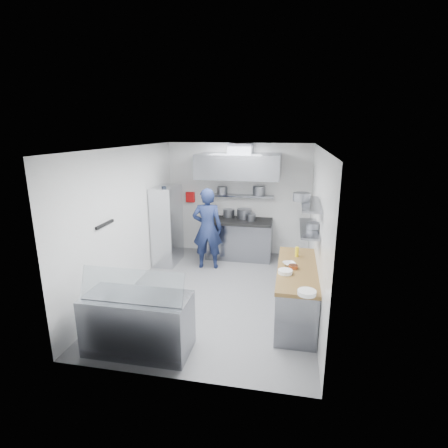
% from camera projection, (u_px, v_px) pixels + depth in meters
% --- Properties ---
extents(floor, '(5.00, 5.00, 0.00)m').
position_uv_depth(floor, '(218.00, 293.00, 6.87)').
color(floor, slate).
rests_on(floor, ground).
extents(ceiling, '(5.00, 5.00, 0.00)m').
position_uv_depth(ceiling, '(217.00, 148.00, 6.13)').
color(ceiling, silver).
rests_on(ceiling, wall_back).
extents(wall_back, '(3.60, 2.80, 0.02)m').
position_uv_depth(wall_back, '(238.00, 199.00, 8.87)').
color(wall_back, white).
rests_on(wall_back, floor).
extents(wall_front, '(3.60, 2.80, 0.02)m').
position_uv_depth(wall_front, '(174.00, 279.00, 4.13)').
color(wall_front, white).
rests_on(wall_front, floor).
extents(wall_left, '(2.80, 5.00, 0.02)m').
position_uv_depth(wall_left, '(128.00, 220.00, 6.84)').
color(wall_left, white).
rests_on(wall_left, floor).
extents(wall_right, '(2.80, 5.00, 0.02)m').
position_uv_depth(wall_right, '(317.00, 230.00, 6.17)').
color(wall_right, white).
rests_on(wall_right, floor).
extents(gas_range, '(1.60, 0.80, 0.90)m').
position_uv_depth(gas_range, '(239.00, 240.00, 8.72)').
color(gas_range, gray).
rests_on(gas_range, floor).
extents(cooktop, '(1.57, 0.78, 0.06)m').
position_uv_depth(cooktop, '(240.00, 221.00, 8.59)').
color(cooktop, black).
rests_on(cooktop, gas_range).
extents(stock_pot_left, '(0.29, 0.29, 0.20)m').
position_uv_depth(stock_pot_left, '(229.00, 213.00, 8.85)').
color(stock_pot_left, slate).
rests_on(stock_pot_left, cooktop).
extents(stock_pot_mid, '(0.36, 0.36, 0.24)m').
position_uv_depth(stock_pot_mid, '(244.00, 214.00, 8.71)').
color(stock_pot_mid, slate).
rests_on(stock_pot_mid, cooktop).
extents(stock_pot_right, '(0.23, 0.23, 0.16)m').
position_uv_depth(stock_pot_right, '(251.00, 217.00, 8.52)').
color(stock_pot_right, slate).
rests_on(stock_pot_right, cooktop).
extents(over_range_shelf, '(1.60, 0.30, 0.04)m').
position_uv_depth(over_range_shelf, '(241.00, 196.00, 8.67)').
color(over_range_shelf, gray).
rests_on(over_range_shelf, wall_back).
extents(shelf_pot_a, '(0.26, 0.26, 0.18)m').
position_uv_depth(shelf_pot_a, '(222.00, 190.00, 8.79)').
color(shelf_pot_a, slate).
rests_on(shelf_pot_a, over_range_shelf).
extents(shelf_pot_b, '(0.31, 0.31, 0.22)m').
position_uv_depth(shelf_pot_b, '(259.00, 191.00, 8.63)').
color(shelf_pot_b, slate).
rests_on(shelf_pot_b, over_range_shelf).
extents(extractor_hood, '(1.90, 1.15, 0.55)m').
position_uv_depth(extractor_hood, '(239.00, 166.00, 8.07)').
color(extractor_hood, gray).
rests_on(extractor_hood, wall_back).
extents(hood_duct, '(0.55, 0.55, 0.24)m').
position_uv_depth(hood_duct, '(241.00, 149.00, 8.18)').
color(hood_duct, slate).
rests_on(hood_duct, extractor_hood).
extents(red_firebox, '(0.22, 0.10, 0.26)m').
position_uv_depth(red_firebox, '(190.00, 197.00, 9.04)').
color(red_firebox, red).
rests_on(red_firebox, wall_back).
extents(chef, '(0.73, 0.53, 1.87)m').
position_uv_depth(chef, '(207.00, 229.00, 7.93)').
color(chef, '#172145').
rests_on(chef, floor).
extents(wire_rack, '(0.50, 0.90, 1.85)m').
position_uv_depth(wire_rack, '(167.00, 225.00, 8.24)').
color(wire_rack, silver).
rests_on(wire_rack, floor).
extents(rack_bin_a, '(0.16, 0.20, 0.18)m').
position_uv_depth(rack_bin_a, '(163.00, 234.00, 8.00)').
color(rack_bin_a, white).
rests_on(rack_bin_a, wire_rack).
extents(rack_bin_b, '(0.15, 0.20, 0.18)m').
position_uv_depth(rack_bin_b, '(166.00, 210.00, 8.12)').
color(rack_bin_b, yellow).
rests_on(rack_bin_b, wire_rack).
extents(rack_jar, '(0.10, 0.10, 0.18)m').
position_uv_depth(rack_jar, '(164.00, 190.00, 7.79)').
color(rack_jar, black).
rests_on(rack_jar, wire_rack).
extents(knife_strip, '(0.04, 0.55, 0.05)m').
position_uv_depth(knife_strip, '(105.00, 224.00, 5.94)').
color(knife_strip, black).
rests_on(knife_strip, wall_left).
extents(prep_counter_base, '(0.62, 2.00, 0.84)m').
position_uv_depth(prep_counter_base, '(296.00, 294.00, 5.91)').
color(prep_counter_base, gray).
rests_on(prep_counter_base, floor).
extents(prep_counter_top, '(0.65, 2.04, 0.06)m').
position_uv_depth(prep_counter_top, '(297.00, 269.00, 5.80)').
color(prep_counter_top, brown).
rests_on(prep_counter_top, prep_counter_base).
extents(plate_stack_a, '(0.26, 0.26, 0.06)m').
position_uv_depth(plate_stack_a, '(307.00, 293.00, 4.83)').
color(plate_stack_a, white).
rests_on(plate_stack_a, prep_counter_top).
extents(plate_stack_b, '(0.23, 0.23, 0.06)m').
position_uv_depth(plate_stack_b, '(285.00, 272.00, 5.54)').
color(plate_stack_b, white).
rests_on(plate_stack_b, prep_counter_top).
extents(copper_pan, '(0.15, 0.15, 0.06)m').
position_uv_depth(copper_pan, '(293.00, 267.00, 5.74)').
color(copper_pan, '#BA5B34').
rests_on(copper_pan, prep_counter_top).
extents(squeeze_bottle, '(0.06, 0.06, 0.18)m').
position_uv_depth(squeeze_bottle, '(297.00, 252.00, 6.26)').
color(squeeze_bottle, yellow).
rests_on(squeeze_bottle, prep_counter_top).
extents(mixing_bowl, '(0.27, 0.27, 0.05)m').
position_uv_depth(mixing_bowl, '(289.00, 264.00, 5.87)').
color(mixing_bowl, white).
rests_on(mixing_bowl, prep_counter_top).
extents(wall_shelf_lower, '(0.30, 1.30, 0.04)m').
position_uv_depth(wall_shelf_lower, '(309.00, 228.00, 5.88)').
color(wall_shelf_lower, gray).
rests_on(wall_shelf_lower, wall_right).
extents(wall_shelf_upper, '(0.30, 1.30, 0.04)m').
position_uv_depth(wall_shelf_upper, '(311.00, 204.00, 5.77)').
color(wall_shelf_upper, gray).
rests_on(wall_shelf_upper, wall_right).
extents(shelf_pot_c, '(0.22, 0.22, 0.10)m').
position_uv_depth(shelf_pot_c, '(314.00, 226.00, 5.78)').
color(shelf_pot_c, slate).
rests_on(shelf_pot_c, wall_shelf_lower).
extents(shelf_pot_d, '(0.29, 0.29, 0.14)m').
position_uv_depth(shelf_pot_d, '(302.00, 197.00, 5.89)').
color(shelf_pot_d, slate).
rests_on(shelf_pot_d, wall_shelf_upper).
extents(display_case, '(1.50, 0.70, 0.85)m').
position_uv_depth(display_case, '(138.00, 323.00, 5.00)').
color(display_case, gray).
rests_on(display_case, floor).
extents(display_glass, '(1.47, 0.19, 0.42)m').
position_uv_depth(display_glass, '(131.00, 286.00, 4.72)').
color(display_glass, silver).
rests_on(display_glass, display_case).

